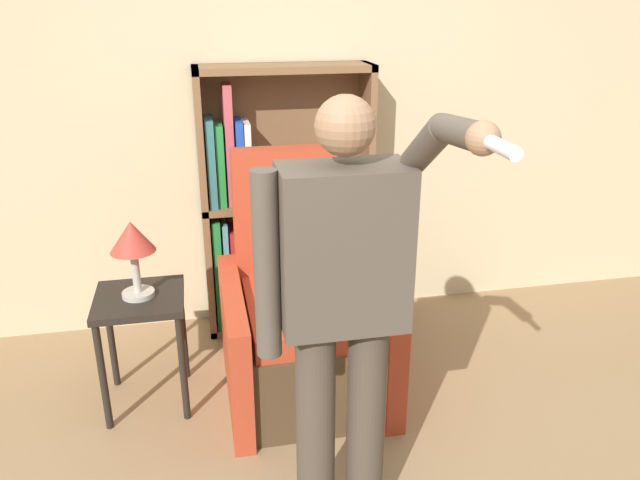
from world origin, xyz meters
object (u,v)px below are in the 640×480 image
(armchair, at_px, (302,322))
(side_table, at_px, (141,316))
(table_lamp, at_px, (132,242))
(person_standing, at_px, (343,305))
(bookcase, at_px, (265,212))

(armchair, height_order, side_table, armchair)
(side_table, bearing_deg, table_lamp, 90.00)
(person_standing, relative_size, side_table, 2.79)
(side_table, height_order, table_lamp, table_lamp)
(armchair, height_order, person_standing, person_standing)
(bookcase, height_order, side_table, bookcase)
(person_standing, bearing_deg, side_table, 128.84)
(bookcase, bearing_deg, person_standing, -87.53)
(armchair, xyz_separation_m, person_standing, (-0.02, -0.99, 0.61))
(person_standing, relative_size, table_lamp, 4.39)
(armchair, bearing_deg, table_lamp, 179.91)
(bookcase, distance_m, table_lamp, 1.03)
(bookcase, xyz_separation_m, person_standing, (0.07, -1.72, 0.23))
(side_table, bearing_deg, person_standing, -51.16)
(armchair, bearing_deg, bookcase, 97.67)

